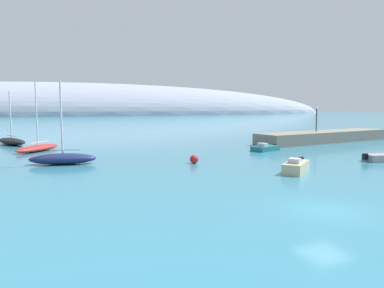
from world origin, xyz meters
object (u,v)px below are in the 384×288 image
motorboat_sand_alongside_breakwater (296,167)px  harbor_lamp_post (317,116)px  sailboat_red_near_shore (38,147)px  mooring_buoy_red (194,159)px  sailboat_navy_outer_mooring (63,158)px  motorboat_teal_outer (265,148)px  sailboat_black_mid_mooring (12,141)px

motorboat_sand_alongside_breakwater → harbor_lamp_post: size_ratio=1.03×
sailboat_red_near_shore → motorboat_sand_alongside_breakwater: sailboat_red_near_shore is taller
motorboat_sand_alongside_breakwater → mooring_buoy_red: motorboat_sand_alongside_breakwater is taller
sailboat_navy_outer_mooring → motorboat_sand_alongside_breakwater: bearing=158.8°
sailboat_navy_outer_mooring → motorboat_teal_outer: bearing=-164.1°
motorboat_sand_alongside_breakwater → harbor_lamp_post: (20.00, 20.28, 3.70)m
sailboat_red_near_shore → harbor_lamp_post: (41.04, -4.41, 3.71)m
mooring_buoy_red → motorboat_sand_alongside_breakwater: bearing=-50.9°
motorboat_sand_alongside_breakwater → mooring_buoy_red: 10.09m
motorboat_teal_outer → harbor_lamp_post: harbor_lamp_post is taller
sailboat_black_mid_mooring → motorboat_sand_alongside_breakwater: size_ratio=2.09×
sailboat_red_near_shore → harbor_lamp_post: sailboat_red_near_shore is taller
sailboat_red_near_shore → sailboat_navy_outer_mooring: (2.44, -12.31, 0.12)m
sailboat_black_mid_mooring → motorboat_sand_alongside_breakwater: 42.72m
sailboat_navy_outer_mooring → motorboat_sand_alongside_breakwater: 22.34m
motorboat_teal_outer → harbor_lamp_post: size_ratio=1.08×
motorboat_teal_outer → harbor_lamp_post: bearing=-173.9°
sailboat_red_near_shore → mooring_buoy_red: 22.36m
motorboat_teal_outer → harbor_lamp_post: 15.74m
sailboat_navy_outer_mooring → mooring_buoy_red: sailboat_navy_outer_mooring is taller
motorboat_sand_alongside_breakwater → mooring_buoy_red: (-6.37, 7.82, -0.05)m
sailboat_red_near_shore → mooring_buoy_red: bearing=77.8°
mooring_buoy_red → sailboat_red_near_shore: bearing=131.0°
sailboat_navy_outer_mooring → motorboat_teal_outer: (24.73, 1.50, -0.23)m
motorboat_sand_alongside_breakwater → sailboat_red_near_shore: bearing=-88.8°
motorboat_sand_alongside_breakwater → harbor_lamp_post: harbor_lamp_post is taller
sailboat_navy_outer_mooring → sailboat_red_near_shore: bearing=-66.4°
sailboat_black_mid_mooring → motorboat_teal_outer: size_ratio=1.98×
sailboat_black_mid_mooring → mooring_buoy_red: size_ratio=9.66×
sailboat_black_mid_mooring → sailboat_navy_outer_mooring: 23.24m
sailboat_black_mid_mooring → sailboat_navy_outer_mooring: bearing=171.2°
sailboat_navy_outer_mooring → motorboat_sand_alongside_breakwater: sailboat_navy_outer_mooring is taller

